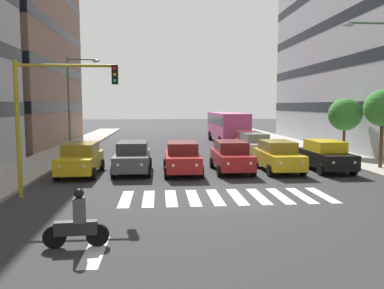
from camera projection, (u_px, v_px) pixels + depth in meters
The scene contains 17 objects.
ground_plane at pixel (226, 197), 15.54m from camera, with size 180.00×180.00×0.00m, color #2D2D30.
crosswalk_markings at pixel (226, 197), 15.54m from camera, with size 8.55×2.80×0.01m.
lane_arrow_1 at pixel (95, 252), 9.72m from camera, with size 0.50×2.20×0.01m, color silver.
car_0 at pixel (325, 155), 21.74m from camera, with size 2.02×4.44×1.72m.
car_1 at pixel (278, 156), 21.49m from camera, with size 2.02×4.44×1.72m.
car_2 at pixel (231, 156), 21.40m from camera, with size 2.02×4.44×1.72m.
car_3 at pixel (182, 157), 20.87m from camera, with size 2.02×4.44×1.72m.
car_4 at pixel (133, 157), 21.02m from camera, with size 2.02×4.44×1.72m.
car_5 at pixel (81, 159), 20.36m from camera, with size 2.02×4.44×1.72m.
car_row2_0 at pixel (249, 142), 29.57m from camera, with size 2.02×4.44×1.72m.
car_row2_1 at pixel (255, 145), 27.63m from camera, with size 2.02×4.44×1.72m.
bus_behind_traffic at pixel (227, 124), 37.68m from camera, with size 2.78×10.50×3.00m.
motorcycle_with_rider at pixel (77, 223), 9.97m from camera, with size 1.70×0.38×1.57m.
traffic_light_gantry at pixel (47, 106), 15.24m from camera, with size 4.09×0.36×5.50m.
street_lamp_right at pixel (74, 96), 28.07m from camera, with size 2.42×0.28×7.07m.
street_tree_1 at pixel (383, 108), 21.72m from camera, with size 2.11×2.11×4.49m.
street_tree_2 at pixel (345, 115), 27.18m from camera, with size 2.32×2.32×4.09m.
Camera 1 is at (2.69, 15.07, 3.71)m, focal length 35.67 mm.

